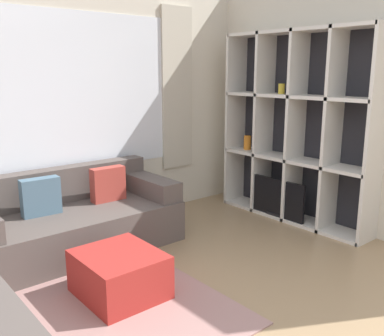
{
  "coord_description": "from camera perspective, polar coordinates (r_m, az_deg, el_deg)",
  "views": [
    {
      "loc": [
        -1.79,
        -1.07,
        1.67
      ],
      "look_at": [
        0.51,
        1.68,
        0.85
      ],
      "focal_mm": 40.0,
      "sensor_mm": 36.0,
      "label": 1
    }
  ],
  "objects": [
    {
      "name": "wall_right",
      "position": [
        4.86,
        17.79,
        8.49
      ],
      "size": [
        0.07,
        4.26,
        2.7
      ],
      "primitive_type": "cube",
      "color": "beige",
      "rests_on": "ground_plane"
    },
    {
      "name": "ottoman",
      "position": [
        3.36,
        -9.65,
        -13.84
      ],
      "size": [
        0.56,
        0.63,
        0.34
      ],
      "color": "#A82823",
      "rests_on": "ground_plane"
    },
    {
      "name": "wall_back",
      "position": [
        4.54,
        -16.8,
        8.37
      ],
      "size": [
        5.74,
        0.11,
        2.7
      ],
      "color": "beige",
      "rests_on": "ground_plane"
    },
    {
      "name": "shelving_unit",
      "position": [
        4.9,
        13.77,
        4.79
      ],
      "size": [
        0.35,
        1.87,
        2.1
      ],
      "color": "#232328",
      "rests_on": "ground_plane"
    },
    {
      "name": "area_rug",
      "position": [
        3.28,
        -17.18,
        -18.22
      ],
      "size": [
        2.12,
        2.04,
        0.01
      ],
      "primitive_type": "cube",
      "color": "gray",
      "rests_on": "ground_plane"
    },
    {
      "name": "couch_main",
      "position": [
        4.23,
        -15.67,
        -6.81
      ],
      "size": [
        1.94,
        0.91,
        0.74
      ],
      "color": "#564C47",
      "rests_on": "ground_plane"
    }
  ]
}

